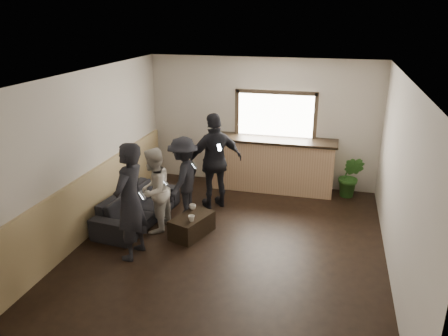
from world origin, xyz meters
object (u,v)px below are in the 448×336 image
(cup_a, at_px, (192,207))
(person_b, at_px, (154,190))
(cup_b, at_px, (191,218))
(coffee_table, at_px, (192,225))
(person_d, at_px, (215,161))
(sofa, at_px, (138,207))
(bar_counter, at_px, (272,161))
(person_c, at_px, (184,178))
(person_a, at_px, (130,202))
(potted_plant, at_px, (351,177))

(cup_a, bearing_deg, person_b, -158.13)
(cup_a, xyz_separation_m, cup_b, (0.13, -0.45, 0.00))
(coffee_table, bearing_deg, person_d, 86.58)
(sofa, height_order, coffee_table, sofa)
(bar_counter, bearing_deg, cup_a, -116.83)
(cup_a, relative_size, person_c, 0.08)
(coffee_table, height_order, person_a, person_a)
(sofa, height_order, person_a, person_a)
(potted_plant, bearing_deg, person_c, -150.48)
(person_a, xyz_separation_m, person_b, (-0.00, 0.91, -0.18))
(person_b, bearing_deg, cup_a, 114.46)
(bar_counter, bearing_deg, person_b, -125.30)
(cup_a, height_order, person_d, person_d)
(sofa, relative_size, person_b, 1.29)
(person_c, bearing_deg, sofa, -57.69)
(cup_a, height_order, person_c, person_c)
(bar_counter, height_order, potted_plant, bar_counter)
(coffee_table, height_order, cup_b, cup_b)
(potted_plant, xyz_separation_m, person_c, (-3.05, -1.73, 0.32))
(cup_b, relative_size, person_b, 0.07)
(cup_a, bearing_deg, bar_counter, 63.17)
(cup_b, bearing_deg, bar_counter, 69.69)
(sofa, bearing_deg, person_a, -151.96)
(coffee_table, distance_m, person_a, 1.36)
(cup_b, bearing_deg, person_d, 89.18)
(cup_b, xyz_separation_m, person_a, (-0.74, -0.71, 0.53))
(sofa, bearing_deg, coffee_table, -96.17)
(coffee_table, distance_m, cup_b, 0.30)
(person_a, distance_m, person_b, 0.92)
(coffee_table, distance_m, potted_plant, 3.60)
(person_c, bearing_deg, person_a, -7.51)
(cup_a, bearing_deg, coffee_table, -74.48)
(coffee_table, bearing_deg, sofa, 167.31)
(sofa, height_order, person_d, person_d)
(coffee_table, distance_m, cup_a, 0.36)
(person_b, xyz_separation_m, person_d, (0.76, 1.24, 0.19))
(cup_a, xyz_separation_m, potted_plant, (2.75, 2.13, 0.05))
(person_c, distance_m, person_d, 0.76)
(sofa, xyz_separation_m, person_a, (0.45, -1.14, 0.66))
(sofa, relative_size, person_c, 1.25)
(bar_counter, bearing_deg, coffee_table, -112.77)
(potted_plant, height_order, person_b, person_b)
(cup_b, height_order, person_b, person_b)
(person_b, xyz_separation_m, person_c, (0.32, 0.65, 0.02))
(cup_b, bearing_deg, person_a, -136.50)
(bar_counter, height_order, person_c, bar_counter)
(coffee_table, xyz_separation_m, person_d, (0.08, 1.26, 0.77))
(sofa, relative_size, coffee_table, 2.43)
(coffee_table, xyz_separation_m, potted_plant, (2.68, 2.40, 0.28))
(cup_b, relative_size, person_a, 0.06)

